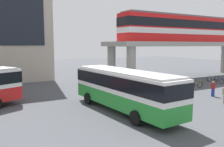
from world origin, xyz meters
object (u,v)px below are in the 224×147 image
Objects in this scene: bicycle_blue at (218,81)px; bicycle_silver at (213,79)px; bicycle_orange at (196,85)px; train at (182,28)px; bus_main at (123,86)px; pedestrian_walking_across at (213,89)px.

bicycle_silver is (1.44, 1.94, 0.00)m from bicycle_blue.
bicycle_orange is 1.02× the size of bicycle_silver.
bicycle_silver is (2.55, -3.79, -7.16)m from train.
train is at bearing 59.73° from bicycle_orange.
bicycle_orange is (13.10, 4.23, -1.63)m from bus_main.
bicycle_silver is (6.15, 2.37, 0.00)m from bicycle_orange.
train is 9.24m from bicycle_blue.
bicycle_silver is at bearing -56.03° from train.
bicycle_orange is at bearing -158.94° from bicycle_silver.
bus_main is 13.86m from bicycle_orange.
bicycle_orange and bicycle_silver have the same top height.
bicycle_blue is (4.70, 0.42, 0.00)m from bicycle_orange.
bicycle_silver is at bearing 37.33° from pedestrian_walking_across.
bicycle_blue is at bearing 5.15° from bicycle_orange.
pedestrian_walking_across is at bearing -119.65° from bicycle_orange.
bicycle_silver is at bearing 18.93° from bus_main.
bus_main is 6.47× the size of bicycle_orange.
bicycle_silver is 10.67m from pedestrian_walking_across.
bicycle_blue is 8.38m from pedestrian_walking_across.
train is at bearing 123.97° from bicycle_silver.
bicycle_orange is 4.72m from bicycle_blue.
pedestrian_walking_across reaches higher than bicycle_blue.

